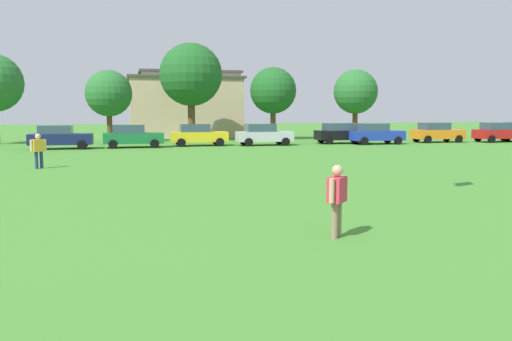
% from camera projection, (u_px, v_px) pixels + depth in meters
% --- Properties ---
extents(ground_plane, '(160.00, 160.00, 0.00)m').
position_uv_depth(ground_plane, '(166.00, 161.00, 29.29)').
color(ground_plane, '#42842D').
extents(adult_bystander, '(0.56, 0.59, 1.58)m').
position_uv_depth(adult_bystander, '(337.00, 195.00, 11.53)').
color(adult_bystander, '#8C7259').
rests_on(adult_bystander, ground).
extents(bystander_midfield, '(0.67, 0.55, 1.65)m').
position_uv_depth(bystander_midfield, '(38.00, 148.00, 25.21)').
color(bystander_midfield, navy).
rests_on(bystander_midfield, ground).
extents(parked_car_navy_0, '(4.30, 2.02, 1.68)m').
position_uv_depth(parked_car_navy_0, '(60.00, 137.00, 37.86)').
color(parked_car_navy_0, '#141E4C').
rests_on(parked_car_navy_0, ground).
extents(parked_car_green_1, '(4.30, 2.02, 1.68)m').
position_uv_depth(parked_car_green_1, '(132.00, 136.00, 39.29)').
color(parked_car_green_1, '#196B38').
rests_on(parked_car_green_1, ground).
extents(parked_car_yellow_2, '(4.30, 2.02, 1.68)m').
position_uv_depth(parked_car_yellow_2, '(198.00, 135.00, 41.20)').
color(parked_car_yellow_2, yellow).
rests_on(parked_car_yellow_2, ground).
extents(parked_car_silver_3, '(4.30, 2.02, 1.68)m').
position_uv_depth(parked_car_silver_3, '(263.00, 134.00, 41.74)').
color(parked_car_silver_3, silver).
rests_on(parked_car_silver_3, ground).
extents(parked_car_black_4, '(4.30, 2.02, 1.68)m').
position_uv_depth(parked_car_black_4, '(341.00, 133.00, 44.13)').
color(parked_car_black_4, black).
rests_on(parked_car_black_4, ground).
extents(parked_car_blue_5, '(4.30, 2.02, 1.68)m').
position_uv_depth(parked_car_blue_5, '(375.00, 134.00, 43.30)').
color(parked_car_blue_5, '#1E38AD').
rests_on(parked_car_blue_5, ground).
extents(parked_car_orange_6, '(4.30, 2.02, 1.68)m').
position_uv_depth(parked_car_orange_6, '(437.00, 132.00, 45.71)').
color(parked_car_orange_6, orange).
rests_on(parked_car_orange_6, ground).
extents(parked_car_red_7, '(4.30, 2.02, 1.68)m').
position_uv_depth(parked_car_red_7, '(499.00, 132.00, 46.17)').
color(parked_car_red_7, red).
rests_on(parked_car_red_7, ground).
extents(tree_center_left, '(3.93, 3.93, 6.13)m').
position_uv_depth(tree_center_left, '(109.00, 94.00, 45.43)').
color(tree_center_left, brown).
rests_on(tree_center_left, ground).
extents(tree_center_right, '(5.54, 5.54, 8.63)m').
position_uv_depth(tree_center_right, '(191.00, 75.00, 47.33)').
color(tree_center_right, brown).
rests_on(tree_center_right, ground).
extents(tree_right, '(4.30, 4.30, 6.70)m').
position_uv_depth(tree_right, '(273.00, 91.00, 49.73)').
color(tree_right, brown).
rests_on(tree_right, ground).
extents(tree_far_right, '(4.26, 4.26, 6.64)m').
position_uv_depth(tree_far_right, '(356.00, 92.00, 51.84)').
color(tree_far_right, brown).
rests_on(tree_far_right, ground).
extents(house_left, '(10.27, 7.18, 6.72)m').
position_uv_depth(house_left, '(189.00, 104.00, 56.56)').
color(house_left, beige).
rests_on(house_left, ground).
extents(house_right, '(11.65, 8.56, 6.14)m').
position_uv_depth(house_right, '(184.00, 107.00, 56.48)').
color(house_right, beige).
rests_on(house_right, ground).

